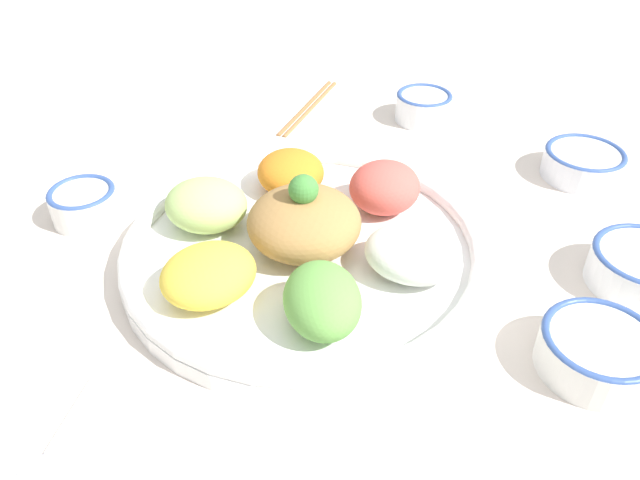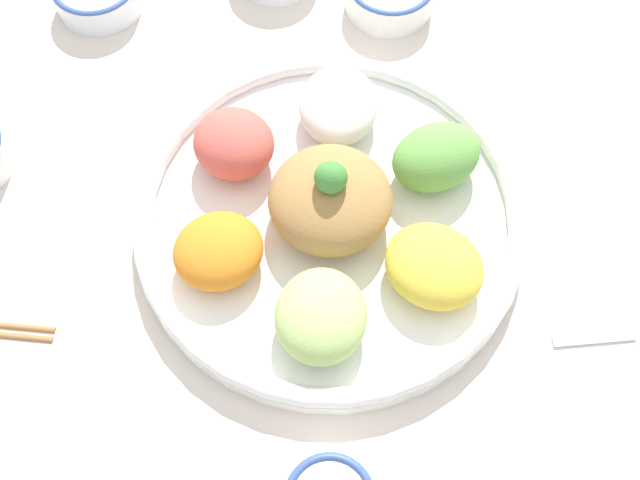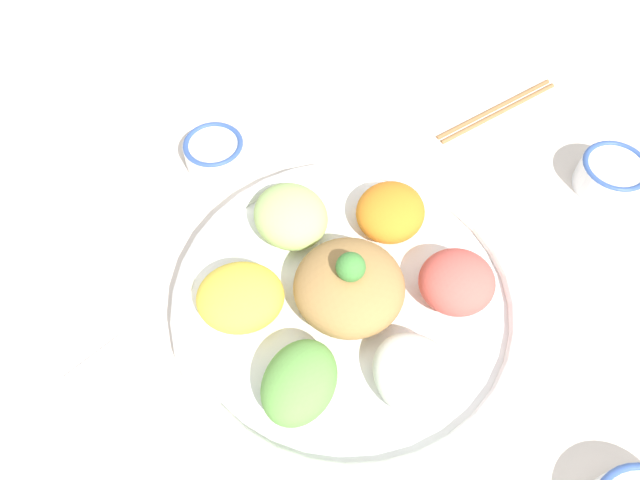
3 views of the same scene
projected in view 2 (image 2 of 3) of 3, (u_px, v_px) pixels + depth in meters
name	position (u px, v px, depth m)	size (l,w,h in m)	color
ground_plane	(291.00, 228.00, 0.79)	(2.40, 2.40, 0.00)	silver
salad_platter	(331.00, 211.00, 0.76)	(0.40, 0.40, 0.11)	white
serving_spoon_main	(631.00, 334.00, 0.73)	(0.10, 0.10, 0.01)	silver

